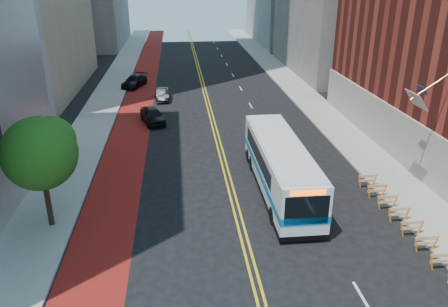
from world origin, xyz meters
name	(u,v)px	position (x,y,z in m)	size (l,w,h in m)	color
ground	(254,277)	(0.00, 0.00, 0.00)	(160.00, 160.00, 0.00)	black
sidewalk_left	(101,110)	(-12.00, 30.00, 0.07)	(4.00, 140.00, 0.15)	gray
sidewalk_right	(312,103)	(12.00, 30.00, 0.07)	(4.00, 140.00, 0.15)	gray
bus_lane_paint	(136,109)	(-8.10, 30.00, 0.00)	(3.60, 140.00, 0.01)	maroon
center_line_inner	(207,107)	(-0.18, 30.00, 0.00)	(0.14, 140.00, 0.01)	gold
center_line_outer	(210,107)	(0.18, 30.00, 0.00)	(0.14, 140.00, 0.01)	gold
lane_dashes	(241,88)	(4.80, 38.00, 0.01)	(0.14, 98.20, 0.01)	silver
construction_barriers	(405,219)	(9.60, 3.42, 0.68)	(1.42, 10.91, 1.00)	orange
street_tree	(40,151)	(-11.24, 6.04, 4.91)	(4.20, 4.20, 6.70)	black
transit_bus	(280,165)	(3.31, 9.19, 1.88)	(2.96, 13.11, 3.60)	silver
car_a	(153,115)	(-6.06, 24.95, 0.79)	(1.87, 4.64, 1.58)	black
car_b	(163,94)	(-5.23, 33.45, 0.69)	(1.45, 4.16, 1.37)	black
car_c	(134,81)	(-9.07, 40.37, 0.74)	(2.07, 5.08, 1.47)	black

